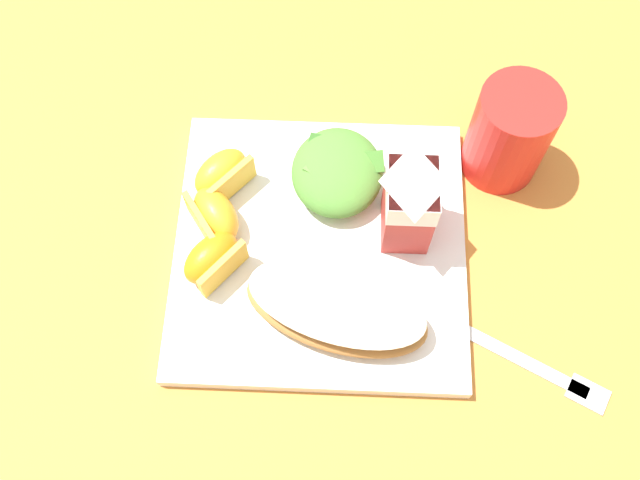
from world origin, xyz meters
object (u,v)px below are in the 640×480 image
object	(u,v)px
green_salad_pile	(337,172)
orange_wedge_rear	(213,259)
milk_carton	(410,199)
white_plate	(320,248)
cheesy_pizza_bread	(336,308)
orange_wedge_middle	(214,215)
drinking_red_cup	(509,133)
metal_fork	(527,362)
orange_wedge_front	(222,174)

from	to	relation	value
green_salad_pile	orange_wedge_rear	distance (m)	0.15
milk_carton	white_plate	bearing A→B (deg)	-75.10
cheesy_pizza_bread	orange_wedge_middle	world-z (taller)	orange_wedge_middle
cheesy_pizza_bread	drinking_red_cup	distance (m)	0.24
orange_wedge_rear	green_salad_pile	bearing A→B (deg)	130.81
green_salad_pile	metal_fork	distance (m)	0.25
milk_carton	metal_fork	bearing A→B (deg)	41.93
white_plate	milk_carton	world-z (taller)	milk_carton
cheesy_pizza_bread	green_salad_pile	bearing A→B (deg)	-178.59
orange_wedge_front	orange_wedge_middle	world-z (taller)	same
cheesy_pizza_bread	orange_wedge_middle	size ratio (longest dim) A/B	2.65
white_plate	orange_wedge_middle	distance (m)	0.11
white_plate	orange_wedge_rear	bearing A→B (deg)	-74.10
orange_wedge_rear	orange_wedge_front	bearing A→B (deg)	-179.98
orange_wedge_front	orange_wedge_middle	xyz separation A→B (m)	(0.05, -0.00, 0.00)
orange_wedge_front	metal_fork	xyz separation A→B (m)	(0.17, 0.29, -0.03)
white_plate	drinking_red_cup	size ratio (longest dim) A/B	2.58
white_plate	green_salad_pile	size ratio (longest dim) A/B	2.80
white_plate	cheesy_pizza_bread	distance (m)	0.08
metal_fork	white_plate	bearing A→B (deg)	-118.39
cheesy_pizza_bread	green_salad_pile	xyz separation A→B (m)	(-0.14, -0.00, 0.00)
white_plate	green_salad_pile	xyz separation A→B (m)	(-0.07, 0.01, 0.03)
orange_wedge_front	orange_wedge_rear	size ratio (longest dim) A/B	1.00
drinking_red_cup	orange_wedge_middle	bearing A→B (deg)	-72.03
orange_wedge_front	metal_fork	world-z (taller)	orange_wedge_front
white_plate	orange_wedge_rear	distance (m)	0.11
milk_carton	orange_wedge_front	size ratio (longest dim) A/B	1.60
milk_carton	drinking_red_cup	bearing A→B (deg)	131.11
green_salad_pile	orange_wedge_middle	xyz separation A→B (m)	(0.05, -0.12, -0.00)
white_plate	metal_fork	distance (m)	0.22
orange_wedge_front	orange_wedge_middle	size ratio (longest dim) A/B	0.98
white_plate	cheesy_pizza_bread	size ratio (longest dim) A/B	1.51
orange_wedge_middle	white_plate	bearing A→B (deg)	80.37
cheesy_pizza_bread	orange_wedge_middle	bearing A→B (deg)	-126.28
metal_fork	drinking_red_cup	xyz separation A→B (m)	(-0.21, -0.01, 0.05)
orange_wedge_middle	drinking_red_cup	size ratio (longest dim) A/B	0.64
orange_wedge_middle	metal_fork	xyz separation A→B (m)	(0.12, 0.30, -0.03)
orange_wedge_front	orange_wedge_rear	world-z (taller)	same
orange_wedge_middle	orange_wedge_rear	xyz separation A→B (m)	(0.05, 0.00, 0.00)
cheesy_pizza_bread	metal_fork	size ratio (longest dim) A/B	1.05
green_salad_pile	orange_wedge_middle	world-z (taller)	same
drinking_red_cup	orange_wedge_rear	bearing A→B (deg)	-63.89
white_plate	orange_wedge_rear	world-z (taller)	orange_wedge_rear
orange_wedge_rear	metal_fork	bearing A→B (deg)	75.29
milk_carton	orange_wedge_middle	distance (m)	0.19
milk_carton	orange_wedge_middle	bearing A→B (deg)	-88.68
orange_wedge_rear	white_plate	bearing A→B (deg)	105.90
orange_wedge_middle	drinking_red_cup	world-z (taller)	drinking_red_cup
white_plate	orange_wedge_rear	xyz separation A→B (m)	(0.03, -0.10, 0.03)
cheesy_pizza_bread	milk_carton	distance (m)	0.12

